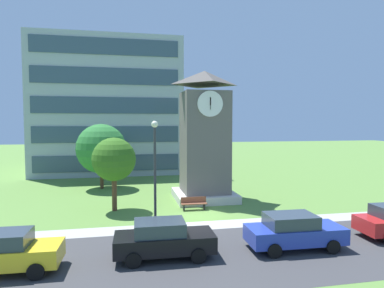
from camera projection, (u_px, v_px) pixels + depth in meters
ground_plane at (197, 217)px, 21.36m from camera, size 160.00×160.00×0.00m
street_asphalt at (226, 254)px, 15.26m from camera, size 120.00×7.20×0.01m
kerb_strip at (204, 225)px, 19.57m from camera, size 120.00×1.60×0.01m
office_building at (111, 108)px, 44.16m from camera, size 17.17×15.94×16.00m
clock_tower at (205, 143)px, 26.07m from camera, size 4.66×4.66×10.12m
park_bench at (194, 203)px, 23.08m from camera, size 1.81×0.52×0.88m
street_lamp at (155, 165)px, 17.68m from camera, size 0.36×0.36×6.18m
tree_streetside at (101, 149)px, 30.35m from camera, size 4.54×4.54×5.98m
tree_by_building at (114, 160)px, 22.67m from camera, size 2.99×2.99×5.07m
parked_car_yellow at (7, 252)px, 13.34m from camera, size 4.11×1.99×1.69m
parked_car_black at (163, 239)px, 14.86m from camera, size 4.52×2.08×1.69m
parked_car_blue at (294, 231)px, 15.93m from camera, size 4.68×2.11×1.69m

